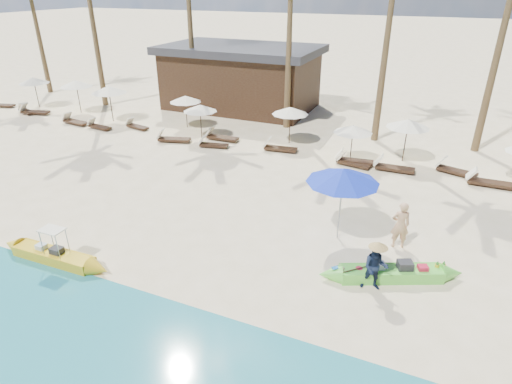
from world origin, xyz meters
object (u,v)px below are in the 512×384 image
at_px(green_canoe, 391,273).
at_px(tourist, 400,225).
at_px(yellow_canoe, 54,256).
at_px(blue_umbrella, 343,175).

distance_m(green_canoe, tourist, 2.04).
height_order(yellow_canoe, blue_umbrella, blue_umbrella).
bearing_deg(tourist, green_canoe, 70.76).
xyz_separation_m(green_canoe, tourist, (-0.03, 1.94, 0.64)).
relative_size(yellow_canoe, blue_umbrella, 1.80).
relative_size(yellow_canoe, tourist, 2.81).
relative_size(green_canoe, yellow_canoe, 0.97).
xyz_separation_m(green_canoe, yellow_canoe, (-10.21, -3.41, -0.01)).
distance_m(tourist, blue_umbrella, 2.58).
bearing_deg(green_canoe, yellow_canoe, 174.16).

